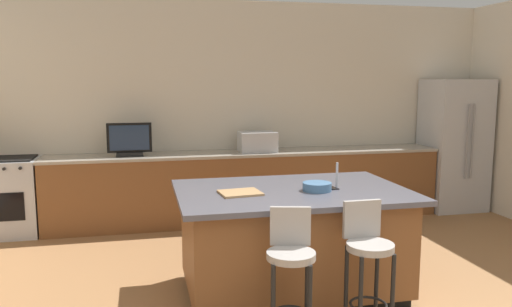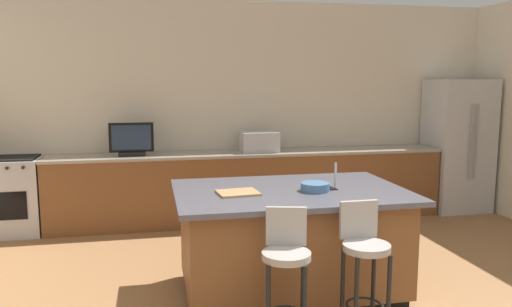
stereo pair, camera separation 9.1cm
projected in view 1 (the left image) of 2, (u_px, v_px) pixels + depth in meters
The scene contains 14 objects.
wall_back at pixel (244, 110), 6.98m from camera, with size 7.40×0.12×2.90m, color beige.
counter_back at pixel (249, 186), 6.75m from camera, with size 5.18×0.62×0.92m.
kitchen_island at pixel (292, 240), 4.44m from camera, with size 1.98×1.31×0.93m.
refrigerator at pixel (454, 145), 7.30m from camera, with size 0.81×0.72×1.87m.
range_oven at pixel (5, 197), 6.10m from camera, with size 0.77×0.63×0.94m.
microwave at pixel (257, 142), 6.69m from camera, with size 0.48×0.36×0.26m, color #B7BABF.
tv_monitor at pixel (130, 141), 6.28m from camera, with size 0.54×0.16×0.41m.
sink_faucet_back at pixel (241, 142), 6.75m from camera, with size 0.02×0.02×0.24m, color #B2B2B7.
sink_faucet_island at pixel (337, 175), 4.45m from camera, with size 0.02×0.02×0.22m, color #B2B2B7.
bar_stool_left at pixel (291, 266), 3.53m from camera, with size 0.35×0.37×0.98m.
bar_stool_right at pixel (368, 257), 3.68m from camera, with size 0.34×0.34×0.99m.
fruit_bowl at pixel (317, 187), 4.32m from camera, with size 0.25×0.25×0.07m, color #3F668C.
cell_phone at pixel (332, 188), 4.43m from camera, with size 0.07×0.15×0.01m, color black.
cutting_board at pixel (240, 193), 4.21m from camera, with size 0.33×0.27×0.02m, color #A87F51.
Camera 1 is at (-1.39, -2.31, 1.87)m, focal length 35.73 mm.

